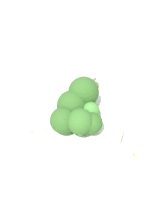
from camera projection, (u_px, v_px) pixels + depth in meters
The scene contains 12 objects.
ground_plane at pixel (84, 135), 0.46m from camera, with size 3.00×3.00×0.00m, color beige.
bowl at pixel (84, 129), 0.44m from camera, with size 0.16×0.16×0.05m, color silver.
broccoli_floret_0 at pixel (93, 122), 0.39m from camera, with size 0.04×0.04×0.05m.
broccoli_floret_1 at pixel (92, 113), 0.41m from camera, with size 0.04×0.04×0.05m.
broccoli_floret_2 at pixel (72, 105), 0.41m from camera, with size 0.06×0.06×0.06m.
broccoli_floret_3 at pixel (80, 122), 0.38m from camera, with size 0.05×0.05×0.06m.
broccoli_floret_4 at pixel (64, 121), 0.40m from camera, with size 0.05×0.05×0.05m.
broccoli_floret_5 at pixel (84, 92), 0.42m from camera, with size 0.06×0.06×0.07m.
pepper_shaker at pixel (89, 83), 0.51m from camera, with size 0.03×0.03×0.06m.
almond_crumb_0 at pixel (75, 89), 0.54m from camera, with size 0.01×0.01×0.01m, color tan.
almond_crumb_1 at pixel (134, 154), 0.43m from camera, with size 0.01×0.00×0.01m, color olive.
almond_crumb_2 at pixel (32, 131), 0.47m from camera, with size 0.01×0.00×0.01m, color #AD7F4C.
Camera 1 is at (0.13, 0.20, 0.40)m, focal length 35.00 mm.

